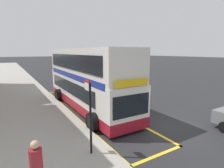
{
  "coord_description": "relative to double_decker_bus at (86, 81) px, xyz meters",
  "views": [
    {
      "loc": [
        -7.54,
        -6.32,
        4.19
      ],
      "look_at": [
        -0.46,
        5.54,
        1.67
      ],
      "focal_mm": 28.59,
      "sensor_mm": 36.0,
      "label": 1
    }
  ],
  "objects": [
    {
      "name": "pedestrian_waiting_near_sign",
      "position": [
        -4.62,
        -7.5,
        -0.96
      ],
      "size": [
        0.34,
        0.34,
        1.76
      ],
      "color": "#B7B2AD",
      "rests_on": "pavement_near"
    },
    {
      "name": "bus_bay_markings",
      "position": [
        -0.06,
        -0.45,
        -2.06
      ],
      "size": [
        2.96,
        14.2,
        0.01
      ],
      "color": "yellow",
      "rests_on": "ground"
    },
    {
      "name": "parked_car_grey_ahead",
      "position": [
        5.18,
        19.3,
        -1.26
      ],
      "size": [
        2.09,
        4.2,
        1.62
      ],
      "rotation": [
        0.0,
        0.0,
        -0.04
      ],
      "color": "slate",
      "rests_on": "ground"
    },
    {
      "name": "bus_stop_sign",
      "position": [
        -2.41,
        -6.04,
        -0.22
      ],
      "size": [
        0.09,
        0.51,
        2.96
      ],
      "color": "black",
      "rests_on": "pavement_near"
    },
    {
      "name": "double_decker_bus",
      "position": [
        0.0,
        0.0,
        0.0
      ],
      "size": [
        3.17,
        11.17,
        4.4
      ],
      "color": "white",
      "rests_on": "ground"
    },
    {
      "name": "pavement_near",
      "position": [
        -4.54,
        26.1,
        -1.99
      ],
      "size": [
        6.0,
        76.0,
        0.14
      ],
      "primitive_type": "cube",
      "color": "#A39E93",
      "rests_on": "ground"
    },
    {
      "name": "ground_plane",
      "position": [
        2.46,
        26.1,
        -2.06
      ],
      "size": [
        260.0,
        260.0,
        0.0
      ],
      "primitive_type": "plane",
      "color": "#28282B"
    }
  ]
}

